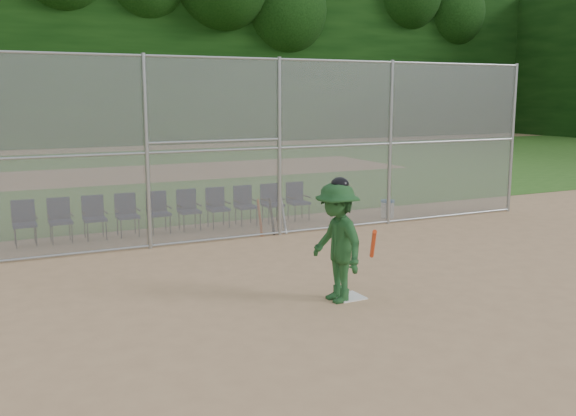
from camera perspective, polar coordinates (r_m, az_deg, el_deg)
name	(u,v)px	position (r m, az deg, el deg)	size (l,w,h in m)	color
ground	(359,303)	(10.06, 6.30, -8.43)	(100.00, 100.00, 0.00)	tan
grass_strip	(120,175)	(26.74, -14.70, 2.89)	(100.00, 100.00, 0.00)	#31631D
dirt_patch_far	(120,175)	(26.74, -14.70, 2.90)	(24.00, 24.00, 0.00)	tan
backstop_fence	(238,146)	(14.07, -4.48, 5.49)	(16.09, 0.09, 4.00)	gray
treeline	(104,38)	(28.61, -16.02, 14.31)	(81.00, 60.00, 11.00)	black
home_plate	(348,297)	(10.33, 5.39, -7.86)	(0.45, 0.45, 0.02)	white
batter_at_plate	(337,242)	(9.91, 4.37, -3.02)	(0.97, 1.33, 1.95)	#1E4D23
water_cooler	(387,209)	(16.99, 8.84, -0.06)	(0.37, 0.37, 0.46)	white
spare_bats	(272,217)	(14.75, -1.45, -0.77)	(0.66, 0.34, 0.83)	#D84C14
chair_0	(25,224)	(14.71, -22.37, -1.29)	(0.54, 0.52, 0.96)	#10193B
chair_1	(61,221)	(14.77, -19.57, -1.07)	(0.54, 0.52, 0.96)	#10193B
chair_2	(95,218)	(14.86, -16.80, -0.85)	(0.54, 0.52, 0.96)	#10193B
chair_3	(128,215)	(14.99, -14.06, -0.64)	(0.54, 0.52, 0.96)	#10193B
chair_4	(159,213)	(15.15, -11.38, -0.42)	(0.54, 0.52, 0.96)	#10193B
chair_5	(189,210)	(15.34, -8.76, -0.21)	(0.54, 0.52, 0.96)	#10193B
chair_6	(218,208)	(15.57, -6.22, 0.00)	(0.54, 0.52, 0.96)	#10193B
chair_7	(246,206)	(15.82, -3.75, 0.20)	(0.54, 0.52, 0.96)	#10193B
chair_8	(273,204)	(16.10, -1.36, 0.39)	(0.54, 0.52, 0.96)	#10193B
chair_9	(299,202)	(16.41, 0.94, 0.57)	(0.54, 0.52, 0.96)	#10193B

